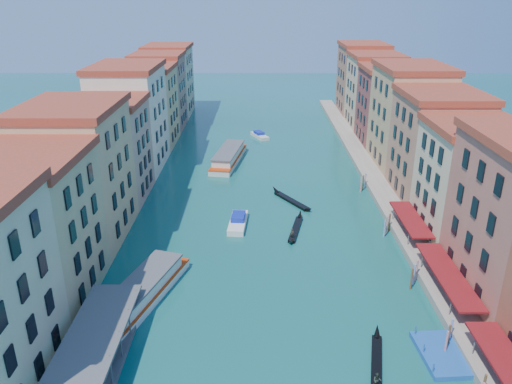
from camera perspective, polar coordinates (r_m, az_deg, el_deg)
left_bank_palazzos at (r=98.74m, az=-15.00°, el=6.93°), size 12.80×128.40×21.00m
right_bank_palazzos at (r=100.38m, az=17.90°, el=6.88°), size 12.80×128.40×21.00m
quay at (r=100.94m, az=12.96°, el=1.96°), size 4.00×140.00×1.00m
restaurant_awnings at (r=63.47m, az=21.24°, el=-9.02°), size 3.20×44.55×3.12m
vaporetto_stop at (r=53.57m, az=-17.59°, el=-16.78°), size 5.40×16.40×3.65m
mooring_poles_right at (r=68.02m, az=16.95°, el=-7.90°), size 1.44×54.24×3.20m
mooring_poles_left at (r=54.44m, az=-20.19°, el=-16.65°), size 0.24×8.24×3.20m
vaporetto_near at (r=61.28m, az=-12.95°, el=-11.10°), size 9.18×18.48×2.69m
vaporetto_far at (r=107.10m, az=-3.14°, el=4.10°), size 7.28×19.48×2.83m
gondola_fore at (r=76.72m, az=4.55°, el=-4.16°), size 3.29×11.24×2.26m
gondola_right at (r=52.72m, az=13.62°, el=-18.46°), size 3.21×10.67×2.15m
gondola_far at (r=87.02m, az=3.98°, el=-0.89°), size 7.14×10.60×1.70m
motorboat_mid at (r=78.18m, az=-2.07°, el=-3.37°), size 3.04×8.05×1.63m
motorboat_far at (r=125.75m, az=0.41°, el=6.51°), size 4.82×7.22×1.44m
blue_dock at (r=55.81m, az=20.64°, el=-16.96°), size 5.03×7.15×0.57m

